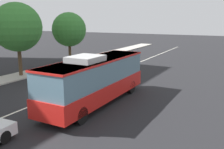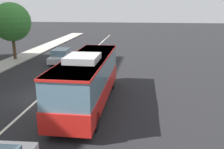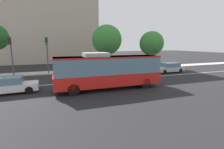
{
  "view_description": "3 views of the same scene",
  "coord_description": "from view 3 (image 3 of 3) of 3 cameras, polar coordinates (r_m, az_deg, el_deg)",
  "views": [
    {
      "loc": [
        -15.13,
        -12.27,
        5.71
      ],
      "look_at": [
        0.46,
        -4.09,
        1.82
      ],
      "focal_mm": 40.37,
      "sensor_mm": 36.0,
      "label": 1
    },
    {
      "loc": [
        -15.61,
        -6.88,
        6.17
      ],
      "look_at": [
        -0.04,
        -5.02,
        1.79
      ],
      "focal_mm": 39.52,
      "sensor_mm": 36.0,
      "label": 2
    },
    {
      "loc": [
        -5.88,
        -18.06,
        4.18
      ],
      "look_at": [
        -0.73,
        -4.07,
        1.45
      ],
      "focal_mm": 26.31,
      "sensor_mm": 36.0,
      "label": 3
    }
  ],
  "objects": [
    {
      "name": "ground_plane",
      "position": [
        19.45,
        -2.13,
        -2.06
      ],
      "size": [
        160.0,
        160.0,
        0.0
      ],
      "primitive_type": "plane",
      "color": "black"
    },
    {
      "name": "sidewalk_kerb",
      "position": [
        26.67,
        -7.24,
        1.41
      ],
      "size": [
        80.0,
        2.67,
        0.14
      ],
      "primitive_type": "cube",
      "color": "#B2ADA3",
      "rests_on": "ground_plane"
    },
    {
      "name": "lane_centre_line",
      "position": [
        19.45,
        -2.13,
        -2.04
      ],
      "size": [
        76.0,
        0.16,
        0.01
      ],
      "primitive_type": "cube",
      "color": "silver",
      "rests_on": "ground_plane"
    },
    {
      "name": "transit_bus",
      "position": [
        15.47,
        -1.39,
        1.55
      ],
      "size": [
        10.03,
        2.6,
        3.46
      ],
      "rotation": [
        0.0,
        0.0,
        -0.01
      ],
      "color": "red",
      "rests_on": "ground_plane"
    },
    {
      "name": "sedan_silver",
      "position": [
        26.4,
        19.32,
        2.25
      ],
      "size": [
        4.57,
        1.99,
        1.46
      ],
      "rotation": [
        0.0,
        0.0,
        3.18
      ],
      "color": "#B7BABF",
      "rests_on": "ground_plane"
    },
    {
      "name": "sedan_white",
      "position": [
        16.79,
        -32.19,
        -3.14
      ],
      "size": [
        4.57,
        1.97,
        1.46
      ],
      "rotation": [
        0.0,
        0.0,
        0.04
      ],
      "color": "white",
      "rests_on": "ground_plane"
    },
    {
      "name": "traffic_light_near_corner",
      "position": [
        25.04,
        -31.74,
        7.42
      ],
      "size": [
        0.34,
        0.62,
        5.2
      ],
      "rotation": [
        0.0,
        0.0,
        -1.65
      ],
      "color": "#47474C",
      "rests_on": "ground_plane"
    },
    {
      "name": "traffic_light_mid_block",
      "position": [
        24.66,
        -21.65,
        8.21
      ],
      "size": [
        0.33,
        0.62,
        5.2
      ],
      "rotation": [
        0.0,
        0.0,
        -1.61
      ],
      "color": "#47474C",
      "rests_on": "ground_plane"
    },
    {
      "name": "street_tree_kerbside_centre",
      "position": [
        31.08,
        13.59,
        10.46
      ],
      "size": [
        4.36,
        4.36,
        6.58
      ],
      "color": "#4C3823",
      "rests_on": "ground_plane"
    },
    {
      "name": "street_tree_kerbside_right",
      "position": [
        26.95,
        -1.79,
        11.94
      ],
      "size": [
        4.78,
        4.78,
        7.33
      ],
      "color": "#4C3823",
      "rests_on": "ground_plane"
    },
    {
      "name": "office_block_background",
      "position": [
        45.98,
        -22.61,
        19.27
      ],
      "size": [
        24.31,
        14.62,
        23.8
      ],
      "rotation": [
        0.0,
        0.0,
        -0.02
      ],
      "color": "#B7A893",
      "rests_on": "ground_plane"
    }
  ]
}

